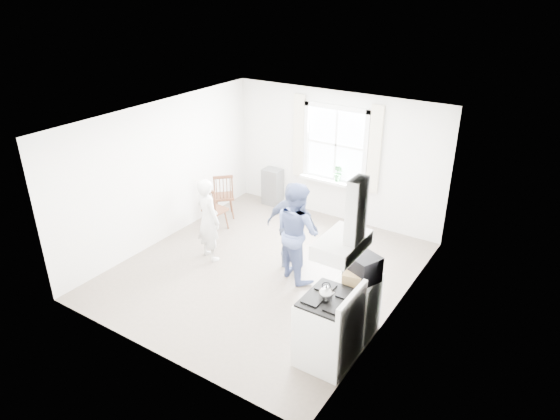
# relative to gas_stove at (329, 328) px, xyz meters

# --- Properties ---
(room_shell) EXTENTS (4.62, 5.12, 2.64)m
(room_shell) POSITION_rel_gas_stove_xyz_m (-1.91, 1.35, 0.82)
(room_shell) COLOR #76685B
(room_shell) RESTS_ON ground
(window_assembly) EXTENTS (1.88, 0.24, 1.70)m
(window_assembly) POSITION_rel_gas_stove_xyz_m (-1.91, 3.80, 0.98)
(window_assembly) COLOR white
(window_assembly) RESTS_ON room_shell
(range_hood) EXTENTS (0.45, 0.76, 0.94)m
(range_hood) POSITION_rel_gas_stove_xyz_m (0.16, -0.00, 1.42)
(range_hood) COLOR white
(range_hood) RESTS_ON room_shell
(shelf_unit) EXTENTS (0.40, 0.30, 0.80)m
(shelf_unit) POSITION_rel_gas_stove_xyz_m (-3.31, 3.68, -0.08)
(shelf_unit) COLOR slate
(shelf_unit) RESTS_ON ground
(gas_stove) EXTENTS (0.68, 0.76, 1.12)m
(gas_stove) POSITION_rel_gas_stove_xyz_m (0.00, 0.00, 0.00)
(gas_stove) COLOR white
(gas_stove) RESTS_ON ground
(kettle) EXTENTS (0.18, 0.18, 0.25)m
(kettle) POSITION_rel_gas_stove_xyz_m (-0.04, -0.05, 0.55)
(kettle) COLOR silver
(kettle) RESTS_ON gas_stove
(low_cabinet) EXTENTS (0.50, 0.55, 0.90)m
(low_cabinet) POSITION_rel_gas_stove_xyz_m (0.07, 0.70, -0.03)
(low_cabinet) COLOR white
(low_cabinet) RESTS_ON ground
(stereo_stack) EXTENTS (0.50, 0.48, 0.36)m
(stereo_stack) POSITION_rel_gas_stove_xyz_m (0.12, 0.67, 0.59)
(stereo_stack) COLOR black
(stereo_stack) RESTS_ON low_cabinet
(cardboard_box) EXTENTS (0.29, 0.23, 0.16)m
(cardboard_box) POSITION_rel_gas_stove_xyz_m (0.06, 0.50, 0.50)
(cardboard_box) COLOR tan
(cardboard_box) RESTS_ON low_cabinet
(windsor_chair_a) EXTENTS (0.57, 0.57, 0.98)m
(windsor_chair_a) POSITION_rel_gas_stove_xyz_m (-3.74, 2.53, 0.11)
(windsor_chair_a) COLOR #4B2818
(windsor_chair_a) RESTS_ON ground
(windsor_chair_b) EXTENTS (0.42, 0.41, 0.93)m
(windsor_chair_b) POSITION_rel_gas_stove_xyz_m (-3.57, 1.96, 0.08)
(windsor_chair_b) COLOR #4B2818
(windsor_chair_b) RESTS_ON ground
(person_left) EXTENTS (0.69, 0.69, 1.50)m
(person_left) POSITION_rel_gas_stove_xyz_m (-2.96, 1.16, 0.27)
(person_left) COLOR silver
(person_left) RESTS_ON ground
(person_mid) EXTENTS (1.07, 1.07, 1.66)m
(person_mid) POSITION_rel_gas_stove_xyz_m (-1.37, 1.49, 0.34)
(person_mid) COLOR #4E5E92
(person_mid) RESTS_ON ground
(person_right) EXTENTS (1.02, 1.02, 1.55)m
(person_right) POSITION_rel_gas_stove_xyz_m (-1.58, 1.68, 0.29)
(person_right) COLOR navy
(person_right) RESTS_ON ground
(potted_plant) EXTENTS (0.26, 0.26, 0.35)m
(potted_plant) POSITION_rel_gas_stove_xyz_m (-1.77, 3.71, 0.54)
(potted_plant) COLOR #367B40
(potted_plant) RESTS_ON window_assembly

